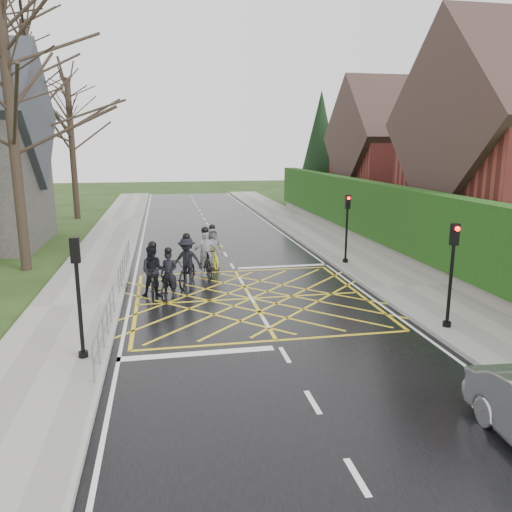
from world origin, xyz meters
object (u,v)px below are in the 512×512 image
object	(u,v)px
cyclist_mid	(187,266)
cyclist_front	(206,258)
cyclist_rear	(169,281)
cyclist_back	(154,276)
cyclist_lead	(213,252)

from	to	relation	value
cyclist_mid	cyclist_front	world-z (taller)	cyclist_front
cyclist_rear	cyclist_back	bearing A→B (deg)	-169.49
cyclist_mid	cyclist_front	size ratio (longest dim) A/B	1.04
cyclist_rear	cyclist_mid	distance (m)	1.65
cyclist_mid	cyclist_lead	size ratio (longest dim) A/B	1.09
cyclist_rear	cyclist_mid	world-z (taller)	cyclist_mid
cyclist_back	cyclist_lead	world-z (taller)	cyclist_back
cyclist_back	cyclist_mid	size ratio (longest dim) A/B	0.93
cyclist_rear	cyclist_front	distance (m)	3.00
cyclist_mid	cyclist_lead	distance (m)	3.05
cyclist_rear	cyclist_lead	world-z (taller)	cyclist_lead
cyclist_rear	cyclist_back	world-z (taller)	cyclist_back
cyclist_rear	cyclist_mid	bearing A→B (deg)	80.15
cyclist_front	cyclist_lead	distance (m)	1.73
cyclist_rear	cyclist_mid	size ratio (longest dim) A/B	0.88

